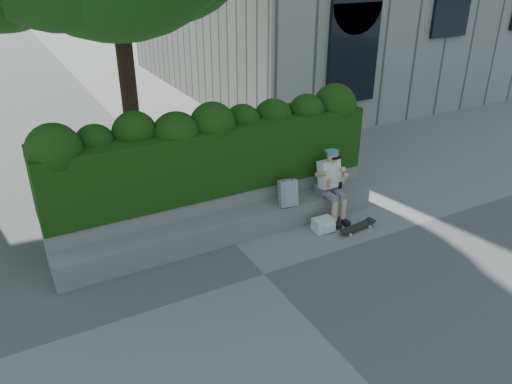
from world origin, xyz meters
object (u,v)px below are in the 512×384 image
backpack_ground (323,224)px  backpack_plaid (288,193)px  skateboard (357,227)px  person (331,182)px

backpack_ground → backpack_plaid: bearing=140.3°
backpack_plaid → skateboard: bearing=-23.7°
skateboard → backpack_plaid: 1.44m
backpack_plaid → person: bearing=5.9°
backpack_plaid → backpack_ground: bearing=-30.4°
skateboard → backpack_plaid: bearing=137.9°
person → backpack_ground: 0.83m
person → backpack_ground: size_ratio=3.74×
backpack_plaid → backpack_ground: size_ratio=1.32×
skateboard → backpack_ground: bearing=145.0°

